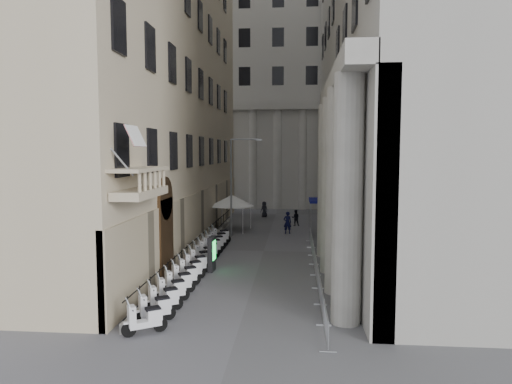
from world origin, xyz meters
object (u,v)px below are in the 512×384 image
scooter_0 (145,334)px  street_lamp (235,178)px  security_tent (230,200)px  pedestrian_b (296,218)px  info_kiosk (212,254)px  pedestrian_a (287,223)px

scooter_0 → street_lamp: street_lamp is taller
security_tent → pedestrian_b: security_tent is taller
info_kiosk → pedestrian_a: 13.32m
scooter_0 → security_tent: security_tent is taller
street_lamp → pedestrian_a: street_lamp is taller
pedestrian_a → info_kiosk: bearing=60.4°
scooter_0 → info_kiosk: 9.51m
security_tent → info_kiosk: size_ratio=1.94×
scooter_0 → pedestrian_a: pedestrian_a is taller
scooter_0 → info_kiosk: (0.83, 9.42, 1.02)m
pedestrian_a → street_lamp: bearing=5.5°
scooter_0 → pedestrian_b: 26.90m
street_lamp → info_kiosk: bearing=-88.3°
info_kiosk → scooter_0: bearing=-92.2°
scooter_0 → pedestrian_a: 22.65m
pedestrian_a → pedestrian_b: bearing=-110.5°
street_lamp → scooter_0: bearing=-91.0°
info_kiosk → pedestrian_a: info_kiosk is taller
security_tent → pedestrian_a: bearing=-15.2°
info_kiosk → pedestrian_b: 17.55m
scooter_0 → info_kiosk: info_kiosk is taller
scooter_0 → pedestrian_b: bearing=-44.5°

